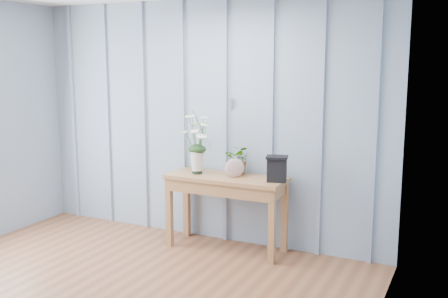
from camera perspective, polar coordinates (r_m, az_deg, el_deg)
The scene contains 6 objects.
room_shell at distance 4.32m, azimuth -10.65°, elevation 10.87°, with size 4.00×4.50×2.50m.
sideboard at distance 5.21m, azimuth 0.24°, elevation -4.20°, with size 1.20×0.45×0.75m.
daisy_vase at distance 5.23m, azimuth -2.97°, elevation 1.66°, with size 0.46×0.35×0.65m.
spider_plant at distance 5.23m, azimuth 1.66°, elevation -1.19°, with size 0.27×0.23×0.30m, color #163214.
felt_disc_vessel at distance 5.11m, azimuth 1.18°, elevation -2.08°, with size 0.19×0.05×0.19m, color #8C5161.
carved_box at distance 4.96m, azimuth 5.78°, elevation -2.12°, with size 0.23×0.20×0.24m.
Camera 1 is at (2.54, -2.57, 1.89)m, focal length 42.00 mm.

